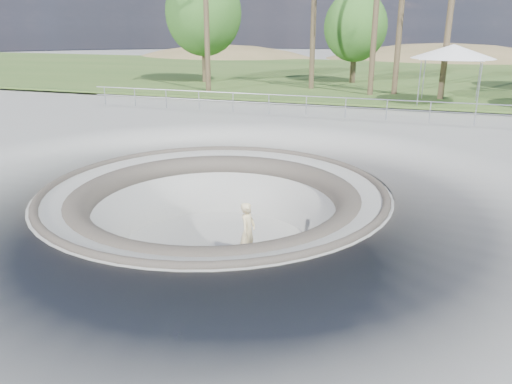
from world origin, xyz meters
TOP-DOWN VIEW (x-y plane):
  - ground at (0.00, 0.00)m, footprint 180.00×180.00m
  - skate_bowl at (0.00, 0.00)m, footprint 14.00×14.00m
  - grass_strip at (0.00, 34.00)m, footprint 180.00×36.00m
  - distant_hills at (3.78, 57.17)m, footprint 103.20×45.00m
  - safety_railing at (0.00, 12.00)m, footprint 25.00×0.06m
  - skateboard at (1.25, -0.57)m, footprint 0.86×0.44m
  - skater at (1.25, -0.57)m, footprint 0.46×0.65m
  - canopy_white at (6.96, 18.00)m, footprint 6.50×6.50m
  - bushy_tree_left at (-10.85, 23.77)m, footprint 5.84×5.31m
  - bushy_tree_mid at (0.22, 26.91)m, footprint 4.74×4.31m

SIDE VIEW (x-z plane):
  - distant_hills at x=3.78m, z-range -21.32..7.28m
  - skateboard at x=1.25m, z-range -1.88..-1.79m
  - skate_bowl at x=0.00m, z-range -3.88..0.22m
  - skater at x=1.25m, z-range -1.81..-0.11m
  - ground at x=0.00m, z-range 0.00..0.00m
  - grass_strip at x=0.00m, z-range 0.16..0.28m
  - safety_railing at x=0.00m, z-range 0.18..1.20m
  - canopy_white at x=6.96m, z-range 1.52..4.81m
  - bushy_tree_mid at x=0.22m, z-range 0.99..7.83m
  - bushy_tree_left at x=-10.85m, z-range 1.18..9.61m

